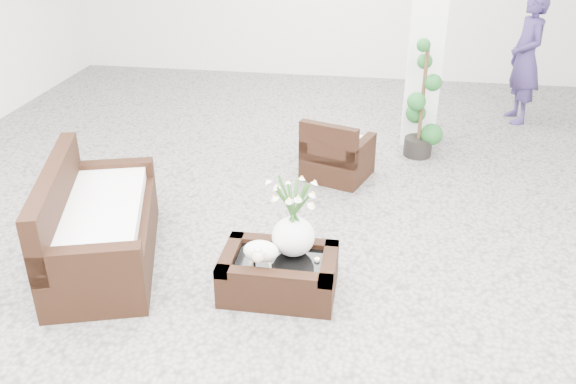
# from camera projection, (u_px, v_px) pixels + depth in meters

# --- Properties ---
(ground) EXTENTS (11.00, 11.00, 0.00)m
(ground) POSITION_uv_depth(u_px,v_px,m) (290.00, 248.00, 5.52)
(ground) COLOR gray
(ground) RESTS_ON ground
(coffee_table) EXTENTS (0.90, 0.60, 0.31)m
(coffee_table) POSITION_uv_depth(u_px,v_px,m) (279.00, 275.00, 4.87)
(coffee_table) COLOR black
(coffee_table) RESTS_ON ground
(sheep_figurine) EXTENTS (0.28, 0.23, 0.21)m
(sheep_figurine) POSITION_uv_depth(u_px,v_px,m) (261.00, 253.00, 4.68)
(sheep_figurine) COLOR white
(sheep_figurine) RESTS_ON coffee_table
(planter_narcissus) EXTENTS (0.44, 0.44, 0.80)m
(planter_narcissus) POSITION_uv_depth(u_px,v_px,m) (293.00, 209.00, 4.69)
(planter_narcissus) COLOR white
(planter_narcissus) RESTS_ON coffee_table
(tealight) EXTENTS (0.04, 0.04, 0.03)m
(tealight) POSITION_uv_depth(u_px,v_px,m) (317.00, 259.00, 4.77)
(tealight) COLOR white
(tealight) RESTS_ON coffee_table
(armchair) EXTENTS (0.82, 0.81, 0.70)m
(armchair) POSITION_uv_depth(u_px,v_px,m) (338.00, 147.00, 6.71)
(armchair) COLOR black
(armchair) RESTS_ON ground
(loveseat) EXTENTS (1.26, 1.83, 0.89)m
(loveseat) POSITION_uv_depth(u_px,v_px,m) (101.00, 216.00, 5.14)
(loveseat) COLOR black
(loveseat) RESTS_ON ground
(topiary) EXTENTS (0.37, 0.37, 1.38)m
(topiary) POSITION_uv_depth(u_px,v_px,m) (423.00, 100.00, 7.07)
(topiary) COLOR #174A1B
(topiary) RESTS_ON ground
(shopper) EXTENTS (0.52, 0.70, 1.73)m
(shopper) POSITION_uv_depth(u_px,v_px,m) (526.00, 58.00, 8.07)
(shopper) COLOR #342758
(shopper) RESTS_ON ground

